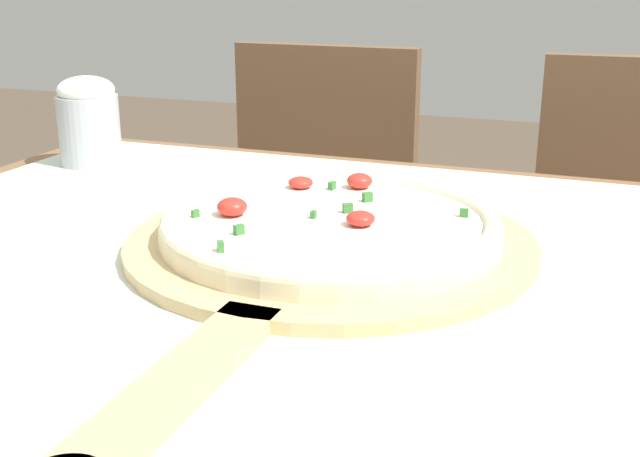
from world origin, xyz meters
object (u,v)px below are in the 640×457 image
(chair_left, at_px, (310,238))
(flour_cup, at_px, (88,120))
(pizza_peel, at_px, (322,251))
(pizza, at_px, (330,224))
(chair_right, at_px, (635,277))

(chair_left, bearing_deg, flour_cup, -103.77)
(pizza_peel, height_order, flour_cup, flour_cup)
(chair_left, xyz_separation_m, flour_cup, (-0.13, -0.51, 0.32))
(pizza, height_order, flour_cup, flour_cup)
(pizza_peel, xyz_separation_m, chair_right, (0.31, 0.75, -0.26))
(pizza, bearing_deg, flour_cup, 153.48)
(pizza_peel, distance_m, pizza, 0.03)
(chair_left, relative_size, flour_cup, 7.19)
(pizza, distance_m, chair_right, 0.84)
(chair_left, bearing_deg, pizza, -66.82)
(pizza_peel, height_order, chair_right, chair_right)
(pizza_peel, relative_size, flour_cup, 5.26)
(chair_left, bearing_deg, pizza_peel, -67.46)
(pizza, relative_size, chair_left, 0.38)
(pizza, bearing_deg, pizza_peel, -88.93)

